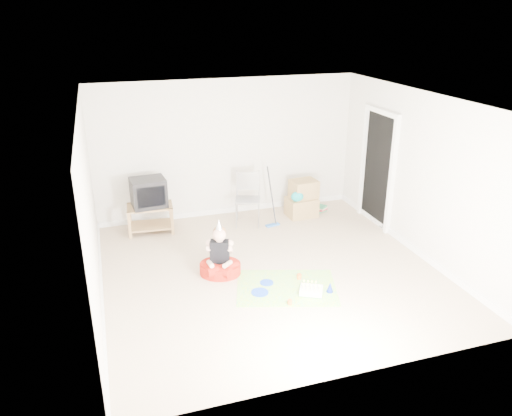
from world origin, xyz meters
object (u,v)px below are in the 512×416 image
object	(u,v)px
tv_stand	(151,217)
birthday_cake	(311,291)
crt_tv	(148,192)
folding_chair	(248,200)
seated_woman	(220,262)
cardboard_boxes	(302,199)

from	to	relation	value
tv_stand	birthday_cake	size ratio (longest dim) A/B	2.08
tv_stand	crt_tv	world-z (taller)	crt_tv
crt_tv	folding_chair	world-z (taller)	crt_tv
tv_stand	seated_woman	bearing A→B (deg)	-66.55
crt_tv	folding_chair	distance (m)	1.79
cardboard_boxes	birthday_cake	distance (m)	2.90
crt_tv	seated_woman	xyz separation A→B (m)	(0.82, -1.88, -0.55)
seated_woman	cardboard_boxes	bearing A→B (deg)	40.45
tv_stand	birthday_cake	bearing A→B (deg)	-56.12
seated_woman	tv_stand	bearing A→B (deg)	113.45
tv_stand	cardboard_boxes	size ratio (longest dim) A/B	1.18
cardboard_boxes	seated_woman	xyz separation A→B (m)	(-2.06, -1.76, -0.15)
tv_stand	seated_woman	size ratio (longest dim) A/B	0.93
folding_chair	cardboard_boxes	distance (m)	1.13
crt_tv	folding_chair	size ratio (longest dim) A/B	0.59
folding_chair	cardboard_boxes	size ratio (longest dim) A/B	1.40
folding_chair	crt_tv	bearing A→B (deg)	173.23
folding_chair	cardboard_boxes	world-z (taller)	folding_chair
cardboard_boxes	birthday_cake	xyz separation A→B (m)	(-0.97, -2.71, -0.30)
tv_stand	cardboard_boxes	world-z (taller)	cardboard_boxes
tv_stand	birthday_cake	distance (m)	3.42
cardboard_boxes	crt_tv	bearing A→B (deg)	177.53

